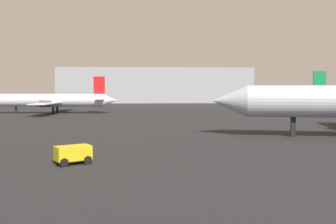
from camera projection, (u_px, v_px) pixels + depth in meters
The scene contains 3 objects.
airplane_far_right at pixel (51, 100), 78.54m from camera, with size 28.06×23.18×7.65m.
baggage_cart at pixel (73, 153), 26.53m from camera, with size 2.73×2.30×1.30m.
terminal_building at pixel (156, 85), 137.06m from camera, with size 67.59×18.17×12.22m, color #999EA3.
Camera 1 is at (2.33, -6.57, 5.39)m, focal length 40.43 mm.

